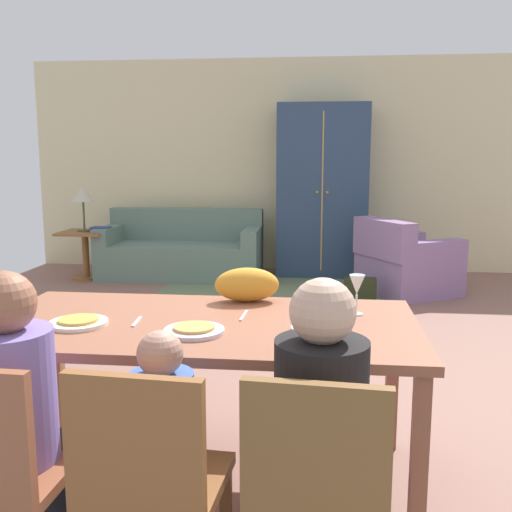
{
  "coord_description": "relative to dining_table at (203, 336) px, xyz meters",
  "views": [
    {
      "loc": [
        0.32,
        -3.61,
        1.48
      ],
      "look_at": [
        -0.07,
        0.07,
        0.85
      ],
      "focal_mm": 41.49,
      "sensor_mm": 36.0,
      "label": 1
    }
  ],
  "objects": [
    {
      "name": "dining_chair_woman",
      "position": [
        0.51,
        -0.84,
        -0.2
      ],
      "size": [
        0.45,
        0.45,
        0.87
      ],
      "color": "brown",
      "rests_on": "ground_plane"
    },
    {
      "name": "armchair",
      "position": [
        1.43,
        3.91,
        -0.37
      ],
      "size": [
        1.17,
        1.17,
        0.82
      ],
      "color": "gray",
      "rests_on": "ground_plane"
    },
    {
      "name": "wine_glass",
      "position": [
        0.68,
        0.18,
        0.2
      ],
      "size": [
        0.07,
        0.07,
        0.19
      ],
      "color": "silver",
      "rests_on": "dining_table"
    },
    {
      "name": "pizza_near_child",
      "position": [
        0.0,
        -0.18,
        0.09
      ],
      "size": [
        0.17,
        0.17,
        0.01
      ],
      "primitive_type": "cylinder",
      "color": "#D89F4E",
      "rests_on": "plate_near_child"
    },
    {
      "name": "knife",
      "position": [
        0.17,
        0.1,
        0.07
      ],
      "size": [
        0.02,
        0.17,
        0.01
      ],
      "primitive_type": "cube",
      "rotation": [
        0.0,
        0.0,
        -0.05
      ],
      "color": "silver",
      "rests_on": "dining_table"
    },
    {
      "name": "book_lower",
      "position": [
        -2.11,
        4.32,
        -0.1
      ],
      "size": [
        0.22,
        0.16,
        0.03
      ],
      "primitive_type": "cube",
      "color": "maroon",
      "rests_on": "side_table"
    },
    {
      "name": "plate_near_woman",
      "position": [
        0.52,
        -0.1,
        0.08
      ],
      "size": [
        0.25,
        0.25,
        0.02
      ],
      "primitive_type": "cylinder",
      "color": "silver",
      "rests_on": "dining_table"
    },
    {
      "name": "handbag",
      "position": [
        0.92,
        3.44,
        -0.56
      ],
      "size": [
        0.32,
        0.16,
        0.26
      ],
      "primitive_type": "cube",
      "color": "black",
      "rests_on": "ground_plane"
    },
    {
      "name": "couch",
      "position": [
        -1.18,
        4.6,
        -0.39
      ],
      "size": [
        1.95,
        0.86,
        0.82
      ],
      "color": "slate",
      "rests_on": "ground_plane"
    },
    {
      "name": "ground_plane",
      "position": [
        0.18,
        1.89,
        -0.7
      ],
      "size": [
        6.9,
        6.7,
        0.02
      ],
      "primitive_type": "cube",
      "color": "#8A5F51"
    },
    {
      "name": "person_child",
      "position": [
        0.0,
        -0.67,
        -0.26
      ],
      "size": [
        0.22,
        0.29,
        0.92
      ],
      "color": "#3D4140",
      "rests_on": "ground_plane"
    },
    {
      "name": "fork",
      "position": [
        -0.28,
        -0.05,
        0.07
      ],
      "size": [
        0.03,
        0.15,
        0.01
      ],
      "primitive_type": "cube",
      "rotation": [
        0.0,
        0.0,
        0.07
      ],
      "color": "silver",
      "rests_on": "dining_table"
    },
    {
      "name": "cat",
      "position": [
        0.15,
        0.38,
        0.15
      ],
      "size": [
        0.34,
        0.21,
        0.17
      ],
      "primitive_type": "ellipsoid",
      "rotation": [
        0.0,
        0.0,
        0.15
      ],
      "color": "orange",
      "rests_on": "dining_table"
    },
    {
      "name": "plate_near_man",
      "position": [
        -0.52,
        -0.12,
        0.08
      ],
      "size": [
        0.25,
        0.25,
        0.02
      ],
      "primitive_type": "cylinder",
      "color": "white",
      "rests_on": "dining_table"
    },
    {
      "name": "dining_chair_child",
      "position": [
        -0.01,
        -0.84,
        -0.2
      ],
      "size": [
        0.45,
        0.45,
        0.87
      ],
      "color": "brown",
      "rests_on": "ground_plane"
    },
    {
      "name": "area_rug",
      "position": [
        0.06,
        3.74,
        -0.69
      ],
      "size": [
        2.6,
        1.8,
        0.01
      ],
      "primitive_type": "cube",
      "color": "#687754",
      "rests_on": "ground_plane"
    },
    {
      "name": "book_upper",
      "position": [
        -2.11,
        4.34,
        -0.07
      ],
      "size": [
        0.22,
        0.16,
        0.03
      ],
      "primitive_type": "cube",
      "color": "navy",
      "rests_on": "book_lower"
    },
    {
      "name": "pizza_near_man",
      "position": [
        -0.52,
        -0.12,
        0.09
      ],
      "size": [
        0.17,
        0.17,
        0.01
      ],
      "primitive_type": "cylinder",
      "color": "gold",
      "rests_on": "plate_near_man"
    },
    {
      "name": "person_man",
      "position": [
        -0.52,
        -0.66,
        -0.18
      ],
      "size": [
        0.3,
        0.41,
        1.11
      ],
      "color": "#2A394B",
      "rests_on": "ground_plane"
    },
    {
      "name": "plate_near_child",
      "position": [
        0.0,
        -0.18,
        0.08
      ],
      "size": [
        0.25,
        0.25,
        0.02
      ],
      "primitive_type": "cylinder",
      "color": "silver",
      "rests_on": "dining_table"
    },
    {
      "name": "dining_table",
      "position": [
        0.0,
        0.0,
        0.0
      ],
      "size": [
        1.89,
        0.96,
        0.76
      ],
      "color": "#975A40",
      "rests_on": "ground_plane"
    },
    {
      "name": "table_lamp",
      "position": [
        -2.31,
        4.34,
        0.32
      ],
      "size": [
        0.26,
        0.26,
        0.54
      ],
      "color": "#454C2D",
      "rests_on": "side_table"
    },
    {
      "name": "side_table",
      "position": [
        -2.31,
        4.34,
        -0.32
      ],
      "size": [
        0.56,
        0.56,
        0.58
      ],
      "color": "brown",
      "rests_on": "ground_plane"
    },
    {
      "name": "back_wall",
      "position": [
        0.18,
        5.29,
        0.66
      ],
      "size": [
        6.9,
        0.1,
        2.7
      ],
      "primitive_type": "cube",
      "color": "beige",
      "rests_on": "ground_plane"
    },
    {
      "name": "person_woman",
      "position": [
        0.52,
        -0.66,
        -0.18
      ],
      "size": [
        0.3,
        0.41,
        1.11
      ],
      "color": "#312C4F",
      "rests_on": "ground_plane"
    },
    {
      "name": "armoire",
      "position": [
        0.53,
        4.9,
        0.36
      ],
      "size": [
        1.1,
        0.59,
        2.1
      ],
      "color": "navy",
      "rests_on": "ground_plane"
    }
  ]
}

